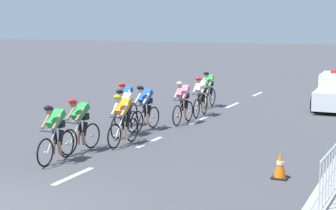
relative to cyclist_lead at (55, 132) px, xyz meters
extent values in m
cube|color=white|center=(1.14, -0.89, -0.78)|extent=(0.14, 1.60, 0.01)
cube|color=white|center=(1.14, 3.11, -0.78)|extent=(0.14, 1.60, 0.01)
cube|color=white|center=(1.14, 7.11, -0.78)|extent=(0.14, 1.60, 0.01)
cube|color=white|center=(1.14, 11.11, -0.78)|extent=(0.14, 1.60, 0.01)
cube|color=white|center=(1.14, 15.11, -0.78)|extent=(0.14, 1.60, 0.01)
torus|color=black|center=(0.03, -0.48, -0.42)|extent=(0.09, 0.73, 0.72)
cylinder|color=#99999E|center=(0.03, -0.48, -0.42)|extent=(0.06, 0.06, 0.06)
torus|color=black|center=(-0.03, 0.52, -0.42)|extent=(0.09, 0.73, 0.72)
cylinder|color=#99999E|center=(-0.03, 0.52, -0.42)|extent=(0.06, 0.06, 0.06)
cylinder|color=silver|center=(0.00, -0.03, 0.11)|extent=(0.07, 0.55, 0.04)
cylinder|color=silver|center=(0.01, -0.20, -0.21)|extent=(0.07, 0.48, 0.63)
cylinder|color=silver|center=(-0.01, 0.17, -0.19)|extent=(0.04, 0.04, 0.65)
cylinder|color=black|center=(0.02, -0.38, 0.09)|extent=(0.42, 0.05, 0.03)
cube|color=black|center=(-0.01, 0.17, 0.15)|extent=(0.11, 0.23, 0.05)
cube|color=green|center=(0.00, 0.05, 0.35)|extent=(0.31, 0.57, 0.45)
cube|color=black|center=(-0.01, 0.16, 0.19)|extent=(0.29, 0.22, 0.18)
cylinder|color=black|center=(0.08, 0.12, -0.15)|extent=(0.12, 0.23, 0.40)
cylinder|color=#9E7051|center=(0.09, 0.04, -0.41)|extent=(0.10, 0.16, 0.36)
cylinder|color=black|center=(-0.10, 0.11, -0.15)|extent=(0.12, 0.17, 0.40)
cylinder|color=#9E7051|center=(-0.09, 0.03, -0.41)|extent=(0.10, 0.13, 0.36)
cylinder|color=#9E7051|center=(0.17, -0.16, 0.30)|extent=(0.10, 0.41, 0.35)
cylinder|color=#9E7051|center=(-0.15, -0.18, 0.30)|extent=(0.10, 0.41, 0.35)
sphere|color=#9E7051|center=(0.01, -0.25, 0.59)|extent=(0.19, 0.19, 0.19)
ellipsoid|color=black|center=(0.02, -0.26, 0.66)|extent=(0.25, 0.33, 0.24)
torus|color=black|center=(-0.12, 0.73, -0.42)|extent=(0.12, 0.72, 0.72)
cylinder|color=#99999E|center=(-0.12, 0.73, -0.42)|extent=(0.07, 0.07, 0.06)
torus|color=black|center=(-0.02, 1.73, -0.42)|extent=(0.12, 0.72, 0.72)
cylinder|color=#99999E|center=(-0.02, 1.73, -0.42)|extent=(0.07, 0.07, 0.06)
cylinder|color=silver|center=(-0.07, 1.18, 0.11)|extent=(0.09, 0.55, 0.04)
cylinder|color=silver|center=(-0.09, 1.01, -0.21)|extent=(0.09, 0.48, 0.63)
cylinder|color=silver|center=(-0.05, 1.38, -0.19)|extent=(0.04, 0.04, 0.65)
cylinder|color=black|center=(-0.11, 0.83, 0.09)|extent=(0.42, 0.07, 0.03)
cube|color=black|center=(-0.05, 1.38, 0.15)|extent=(0.12, 0.23, 0.05)
cube|color=green|center=(-0.07, 1.26, 0.35)|extent=(0.34, 0.57, 0.45)
cube|color=black|center=(-0.05, 1.37, 0.19)|extent=(0.30, 0.23, 0.18)
cylinder|color=black|center=(0.03, 1.31, -0.15)|extent=(0.13, 0.23, 0.40)
cylinder|color=#9E7051|center=(0.02, 1.23, -0.41)|extent=(0.11, 0.16, 0.36)
cylinder|color=black|center=(-0.15, 1.33, -0.15)|extent=(0.13, 0.18, 0.40)
cylinder|color=#9E7051|center=(-0.16, 1.25, -0.41)|extent=(0.10, 0.13, 0.36)
cylinder|color=#9E7051|center=(0.07, 1.03, 0.30)|extent=(0.12, 0.41, 0.35)
cylinder|color=#9E7051|center=(-0.25, 1.06, 0.30)|extent=(0.12, 0.41, 0.35)
sphere|color=#9E7051|center=(-0.10, 0.96, 0.59)|extent=(0.19, 0.19, 0.19)
ellipsoid|color=red|center=(-0.10, 0.95, 0.66)|extent=(0.26, 0.34, 0.24)
torus|color=black|center=(0.60, 1.95, -0.42)|extent=(0.07, 0.73, 0.72)
cylinder|color=#99999E|center=(0.60, 1.95, -0.42)|extent=(0.06, 0.06, 0.06)
torus|color=black|center=(0.63, 2.95, -0.42)|extent=(0.07, 0.73, 0.72)
cylinder|color=#99999E|center=(0.63, 2.95, -0.42)|extent=(0.06, 0.06, 0.06)
cylinder|color=white|center=(0.61, 2.40, 0.11)|extent=(0.05, 0.55, 0.04)
cylinder|color=white|center=(0.60, 2.23, -0.21)|extent=(0.06, 0.48, 0.63)
cylinder|color=white|center=(0.62, 2.60, -0.19)|extent=(0.04, 0.04, 0.65)
cylinder|color=black|center=(0.60, 2.05, 0.09)|extent=(0.42, 0.04, 0.03)
cube|color=black|center=(0.62, 2.60, 0.15)|extent=(0.11, 0.22, 0.05)
cube|color=orange|center=(0.61, 2.48, 0.35)|extent=(0.30, 0.55, 0.47)
cube|color=black|center=(0.62, 2.59, 0.19)|extent=(0.29, 0.21, 0.18)
cylinder|color=black|center=(0.70, 2.54, -0.15)|extent=(0.12, 0.23, 0.40)
cylinder|color=beige|center=(0.70, 2.46, -0.41)|extent=(0.09, 0.16, 0.36)
cylinder|color=black|center=(0.52, 2.55, -0.15)|extent=(0.12, 0.17, 0.40)
cylinder|color=beige|center=(0.52, 2.47, -0.41)|extent=(0.09, 0.13, 0.36)
cylinder|color=beige|center=(0.77, 2.26, 0.30)|extent=(0.09, 0.40, 0.35)
cylinder|color=beige|center=(0.45, 2.27, 0.30)|extent=(0.09, 0.40, 0.35)
sphere|color=beige|center=(0.60, 2.18, 0.59)|extent=(0.19, 0.19, 0.19)
ellipsoid|color=yellow|center=(0.60, 2.17, 0.66)|extent=(0.24, 0.32, 0.24)
torus|color=black|center=(0.02, 3.08, -0.42)|extent=(0.06, 0.72, 0.72)
cylinder|color=#99999E|center=(0.02, 3.08, -0.42)|extent=(0.06, 0.06, 0.06)
torus|color=black|center=(0.04, 4.08, -0.42)|extent=(0.06, 0.72, 0.72)
cylinder|color=#99999E|center=(0.04, 4.08, -0.42)|extent=(0.06, 0.06, 0.06)
cylinder|color=#1E1E99|center=(0.03, 3.53, 0.11)|extent=(0.05, 0.55, 0.04)
cylinder|color=#1E1E99|center=(0.03, 3.36, -0.21)|extent=(0.05, 0.48, 0.63)
cylinder|color=#1E1E99|center=(0.04, 3.73, -0.19)|extent=(0.04, 0.04, 0.65)
cylinder|color=black|center=(0.03, 3.18, 0.09)|extent=(0.42, 0.04, 0.03)
cube|color=black|center=(0.04, 3.73, 0.15)|extent=(0.10, 0.22, 0.05)
cube|color=white|center=(0.03, 3.60, 0.35)|extent=(0.29, 0.55, 0.45)
cube|color=black|center=(0.04, 3.72, 0.19)|extent=(0.28, 0.21, 0.18)
cylinder|color=black|center=(0.13, 3.67, -0.15)|extent=(0.11, 0.23, 0.40)
cylinder|color=beige|center=(0.12, 3.59, -0.41)|extent=(0.09, 0.16, 0.36)
cylinder|color=black|center=(-0.05, 3.67, -0.15)|extent=(0.11, 0.17, 0.40)
cylinder|color=beige|center=(-0.06, 3.59, -0.41)|extent=(0.09, 0.12, 0.36)
cylinder|color=beige|center=(0.19, 3.39, 0.30)|extent=(0.08, 0.40, 0.35)
cylinder|color=beige|center=(-0.13, 3.39, 0.30)|extent=(0.08, 0.40, 0.35)
sphere|color=beige|center=(0.03, 3.31, 0.59)|extent=(0.19, 0.19, 0.19)
ellipsoid|color=black|center=(0.03, 3.30, 0.66)|extent=(0.24, 0.32, 0.24)
torus|color=black|center=(-0.75, 4.59, -0.42)|extent=(0.07, 0.72, 0.72)
cylinder|color=#99999E|center=(-0.75, 4.59, -0.42)|extent=(0.06, 0.06, 0.06)
torus|color=black|center=(-0.78, 5.59, -0.42)|extent=(0.07, 0.72, 0.72)
cylinder|color=#99999E|center=(-0.78, 5.59, -0.42)|extent=(0.06, 0.06, 0.06)
cylinder|color=white|center=(-0.76, 5.04, 0.11)|extent=(0.05, 0.55, 0.04)
cylinder|color=white|center=(-0.76, 4.87, -0.21)|extent=(0.05, 0.48, 0.63)
cylinder|color=white|center=(-0.77, 5.24, -0.19)|extent=(0.04, 0.04, 0.65)
cylinder|color=black|center=(-0.75, 4.69, 0.09)|extent=(0.42, 0.04, 0.03)
cube|color=black|center=(-0.77, 5.24, 0.15)|extent=(0.11, 0.22, 0.05)
cube|color=blue|center=(-0.76, 5.12, 0.35)|extent=(0.30, 0.55, 0.46)
cube|color=black|center=(-0.77, 5.23, 0.19)|extent=(0.29, 0.21, 0.18)
cylinder|color=black|center=(-0.68, 5.19, -0.15)|extent=(0.12, 0.23, 0.40)
cylinder|color=beige|center=(-0.67, 5.11, -0.41)|extent=(0.09, 0.16, 0.36)
cylinder|color=black|center=(-0.86, 5.18, -0.15)|extent=(0.12, 0.17, 0.40)
cylinder|color=beige|center=(-0.85, 5.10, -0.41)|extent=(0.09, 0.13, 0.36)
cylinder|color=beige|center=(-0.60, 4.91, 0.30)|extent=(0.09, 0.40, 0.35)
cylinder|color=beige|center=(-0.92, 4.90, 0.30)|extent=(0.09, 0.40, 0.35)
sphere|color=beige|center=(-0.75, 4.82, 0.59)|extent=(0.19, 0.19, 0.19)
ellipsoid|color=red|center=(-0.75, 4.81, 0.66)|extent=(0.24, 0.32, 0.24)
torus|color=black|center=(0.14, 4.19, -0.42)|extent=(0.12, 0.72, 0.72)
cylinder|color=#99999E|center=(0.14, 4.19, -0.42)|extent=(0.07, 0.07, 0.06)
torus|color=black|center=(0.25, 5.18, -0.42)|extent=(0.12, 0.72, 0.72)
cylinder|color=#99999E|center=(0.25, 5.18, -0.42)|extent=(0.07, 0.07, 0.06)
cylinder|color=black|center=(0.19, 4.64, 0.11)|extent=(0.10, 0.55, 0.04)
cylinder|color=black|center=(0.17, 4.46, -0.21)|extent=(0.09, 0.48, 0.63)
cylinder|color=black|center=(0.21, 4.83, -0.19)|extent=(0.04, 0.04, 0.65)
cylinder|color=black|center=(0.15, 4.29, 0.09)|extent=(0.42, 0.07, 0.03)
cube|color=black|center=(0.21, 4.83, 0.15)|extent=(0.12, 0.23, 0.05)
cube|color=blue|center=(0.20, 4.71, 0.35)|extent=(0.34, 0.57, 0.46)
cube|color=black|center=(0.21, 4.82, 0.19)|extent=(0.30, 0.23, 0.18)
cylinder|color=black|center=(0.29, 4.76, -0.15)|extent=(0.13, 0.23, 0.40)
cylinder|color=beige|center=(0.28, 4.68, -0.41)|extent=(0.11, 0.16, 0.36)
cylinder|color=black|center=(0.11, 4.78, -0.15)|extent=(0.13, 0.18, 0.40)
cylinder|color=beige|center=(0.10, 4.70, -0.41)|extent=(0.10, 0.13, 0.36)
cylinder|color=beige|center=(0.33, 4.48, 0.30)|extent=(0.12, 0.41, 0.35)
cylinder|color=beige|center=(0.01, 4.51, 0.30)|extent=(0.12, 0.41, 0.35)
sphere|color=beige|center=(0.16, 4.41, 0.59)|extent=(0.19, 0.19, 0.19)
ellipsoid|color=black|center=(0.16, 4.40, 0.66)|extent=(0.26, 0.34, 0.24)
torus|color=black|center=(0.85, 5.82, -0.42)|extent=(0.06, 0.72, 0.72)
cylinder|color=#99999E|center=(0.85, 5.82, -0.42)|extent=(0.06, 0.06, 0.06)
torus|color=black|center=(0.87, 6.82, -0.42)|extent=(0.06, 0.72, 0.72)
cylinder|color=#99999E|center=(0.87, 6.82, -0.42)|extent=(0.06, 0.06, 0.06)
cylinder|color=black|center=(0.86, 6.27, 0.11)|extent=(0.05, 0.55, 0.04)
cylinder|color=black|center=(0.85, 6.10, -0.21)|extent=(0.05, 0.48, 0.63)
cylinder|color=black|center=(0.86, 6.47, -0.19)|extent=(0.04, 0.04, 0.65)
cylinder|color=black|center=(0.85, 5.92, 0.09)|extent=(0.42, 0.04, 0.03)
cube|color=black|center=(0.86, 6.47, 0.15)|extent=(0.11, 0.22, 0.05)
cube|color=pink|center=(0.86, 6.35, 0.35)|extent=(0.29, 0.56, 0.45)
cube|color=black|center=(0.86, 6.46, 0.19)|extent=(0.28, 0.21, 0.18)
cylinder|color=black|center=(0.95, 6.41, -0.15)|extent=(0.12, 0.23, 0.40)
cylinder|color=tan|center=(0.95, 6.33, -0.41)|extent=(0.09, 0.16, 0.36)
cylinder|color=black|center=(0.77, 6.41, -0.15)|extent=(0.11, 0.17, 0.40)
cylinder|color=tan|center=(0.77, 6.33, -0.41)|extent=(0.09, 0.12, 0.36)
cylinder|color=tan|center=(1.01, 6.13, 0.30)|extent=(0.09, 0.40, 0.35)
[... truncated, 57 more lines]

